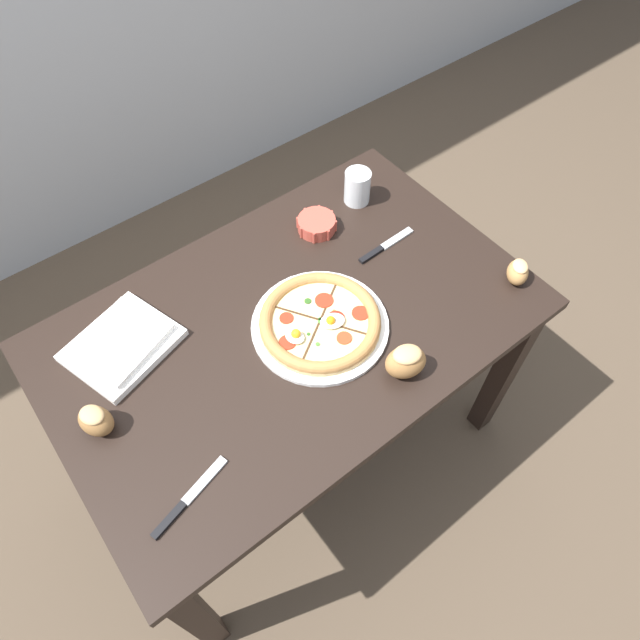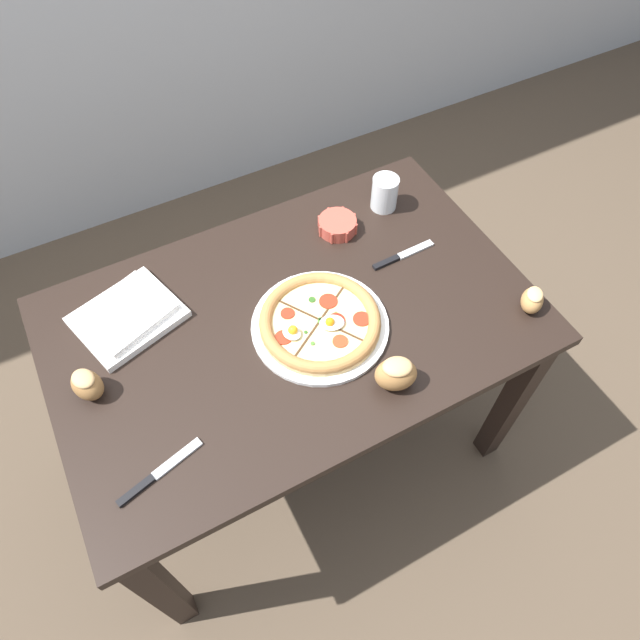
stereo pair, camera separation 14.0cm
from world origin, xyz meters
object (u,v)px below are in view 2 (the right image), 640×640
napkin_folded (127,316)px  bread_piece_near (87,384)px  knife_main (159,473)px  water_glass (384,195)px  knife_spare (402,255)px  bread_piece_far (396,373)px  ramekin_bowl (337,225)px  bread_piece_mid (532,300)px  dining_table (295,342)px  pizza (320,322)px

napkin_folded → bread_piece_near: (-0.14, -0.16, 0.02)m
knife_main → water_glass: 0.97m
knife_spare → water_glass: water_glass is taller
bread_piece_far → ramekin_bowl: bearing=76.2°
ramekin_bowl → water_glass: 0.17m
ramekin_bowl → bread_piece_mid: 0.56m
napkin_folded → knife_spare: (0.73, -0.14, -0.01)m
napkin_folded → bread_piece_mid: bearing=-25.8°
dining_table → knife_main: (-0.43, -0.23, 0.12)m
knife_main → bread_piece_far: bearing=-19.9°
napkin_folded → bread_piece_far: size_ratio=2.49×
dining_table → water_glass: size_ratio=12.08×
bread_piece_near → bread_piece_mid: bread_piece_near is taller
ramekin_bowl → bread_piece_far: (-0.12, -0.50, 0.03)m
pizza → water_glass: (0.37, 0.29, 0.02)m
ramekin_bowl → bread_piece_far: bearing=-103.8°
ramekin_bowl → dining_table: bearing=-138.7°
dining_table → bread_piece_mid: (0.55, -0.25, 0.14)m
dining_table → pizza: size_ratio=3.54×
bread_piece_near → knife_spare: bread_piece_near is taller
ramekin_bowl → bread_piece_near: bread_piece_near is taller
bread_piece_mid → knife_main: size_ratio=0.44×
knife_main → knife_spare: 0.83m
pizza → bread_piece_mid: (0.50, -0.20, 0.01)m
bread_piece_near → knife_main: size_ratio=0.50×
pizza → knife_spare: size_ratio=1.79×
pizza → bread_piece_near: (-0.55, 0.08, 0.02)m
bread_piece_near → knife_spare: 0.86m
bread_piece_near → napkin_folded: bearing=50.0°
dining_table → knife_main: 0.50m
dining_table → napkin_folded: 0.43m
ramekin_bowl → water_glass: size_ratio=1.15×
pizza → bread_piece_far: bearing=-70.5°
pizza → bread_piece_far: bread_piece_far is taller
bread_piece_near → water_glass: bearing=12.9°
pizza → ramekin_bowl: bearing=53.8°
dining_table → bread_piece_near: size_ratio=12.00×
knife_main → water_glass: bearing=14.1°
napkin_folded → bread_piece_far: (0.50, -0.47, 0.03)m
pizza → knife_main: pizza is taller
knife_main → water_glass: size_ratio=2.03×
ramekin_bowl → knife_main: 0.81m
dining_table → pizza: pizza is taller
bread_piece_near → bread_piece_far: bread_piece_far is taller
bread_piece_mid → bread_piece_far: size_ratio=0.76×
napkin_folded → bread_piece_mid: (0.92, -0.44, 0.02)m
bread_piece_far → water_glass: 0.59m
knife_main → ramekin_bowl: bearing=18.5°
ramekin_bowl → napkin_folded: 0.62m
bread_piece_near → bread_piece_far: (0.63, -0.31, 0.01)m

